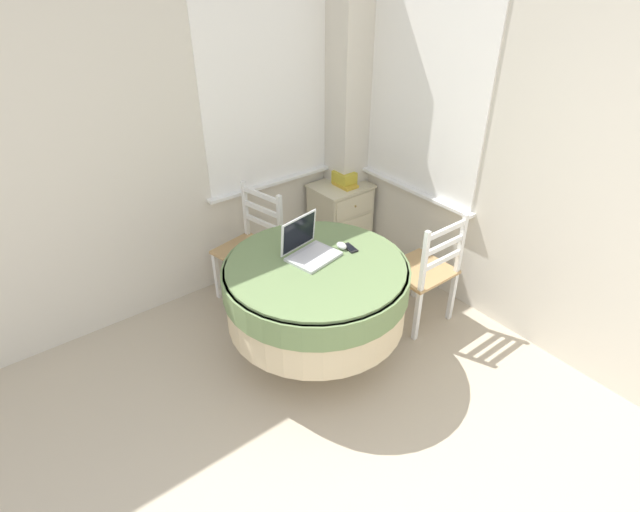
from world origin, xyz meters
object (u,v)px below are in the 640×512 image
dining_chair_near_back_window (252,248)px  dining_chair_near_right_window (425,272)px  laptop (308,248)px  round_dining_table (316,288)px  storage_box (344,178)px  book_on_cabinet (345,185)px  computer_mouse (342,246)px  cell_phone (350,248)px  corner_cabinet (340,219)px

dining_chair_near_back_window → dining_chair_near_right_window: size_ratio=1.00×
laptop → round_dining_table: bearing=-102.6°
storage_box → book_on_cabinet: bearing=-116.9°
computer_mouse → cell_phone: 0.06m
corner_cabinet → computer_mouse: bearing=-129.9°
laptop → book_on_cabinet: 1.30m
dining_chair_near_back_window → book_on_cabinet: bearing=3.5°
dining_chair_near_right_window → cell_phone: bearing=160.9°
laptop → corner_cabinet: (0.99, 0.85, -0.47)m
dining_chair_near_right_window → storage_box: dining_chair_near_right_window is taller
dining_chair_near_back_window → storage_box: size_ratio=5.00×
laptop → dining_chair_near_right_window: laptop is taller
book_on_cabinet → laptop: bearing=-141.0°
laptop → dining_chair_near_back_window: laptop is taller
dining_chair_near_back_window → cell_phone: bearing=-73.8°
dining_chair_near_back_window → book_on_cabinet: size_ratio=4.36×
dining_chair_near_back_window → storage_box: (1.01, 0.09, 0.28)m
dining_chair_near_right_window → storage_box: (0.20, 1.14, 0.28)m
dining_chair_near_right_window → corner_cabinet: dining_chair_near_right_window is taller
laptop → storage_box: bearing=39.6°
laptop → cell_phone: size_ratio=2.77×
round_dining_table → dining_chair_near_right_window: 0.87m
dining_chair_near_right_window → storage_box: 1.19m
round_dining_table → computer_mouse: computer_mouse is taller
cell_phone → book_on_cabinet: bearing=50.9°
storage_box → book_on_cabinet: storage_box is taller
round_dining_table → computer_mouse: size_ratio=14.49×
cell_phone → computer_mouse: bearing=141.0°
cell_phone → corner_cabinet: size_ratio=0.19×
book_on_cabinet → computer_mouse: bearing=-131.7°
round_dining_table → dining_chair_near_back_window: (0.04, 0.87, -0.13)m
dining_chair_near_back_window → corner_cabinet: (0.97, 0.10, -0.10)m
round_dining_table → dining_chair_near_back_window: 0.88m
computer_mouse → cell_phone: computer_mouse is taller
laptop → corner_cabinet: bearing=40.7°
corner_cabinet → storage_box: bearing=-4.8°
laptop → book_on_cabinet: laptop is taller
laptop → book_on_cabinet: bearing=39.0°
cell_phone → storage_box: size_ratio=0.71×
dining_chair_near_back_window → corner_cabinet: size_ratio=1.35×
corner_cabinet → book_on_cabinet: size_ratio=3.22×
round_dining_table → computer_mouse: 0.32m
cell_phone → dining_chair_near_back_window: (-0.25, 0.86, -0.32)m
computer_mouse → corner_cabinet: computer_mouse is taller
cell_phone → storage_box: 1.22m
laptop → cell_phone: laptop is taller
laptop → computer_mouse: bearing=-16.6°
laptop → cell_phone: (0.26, -0.10, -0.05)m
corner_cabinet → storage_box: (0.03, -0.00, 0.39)m
storage_box → corner_cabinet: bearing=175.2°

